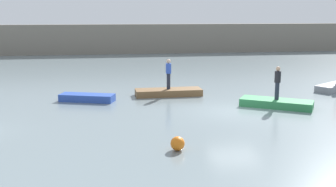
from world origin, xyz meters
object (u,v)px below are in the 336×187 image
rowboat_blue (87,98)px  rowboat_green (276,103)px  mooring_buoy (178,144)px  rowboat_brown (169,92)px  person_blue_shirt (169,72)px  person_dark_shirt (277,81)px

rowboat_blue → rowboat_green: size_ratio=0.83×
rowboat_green → mooring_buoy: 8.67m
rowboat_brown → person_blue_shirt: (-0.00, 0.00, 1.21)m
rowboat_blue → person_blue_shirt: bearing=28.9°
rowboat_brown → person_blue_shirt: person_blue_shirt is taller
rowboat_blue → person_dark_shirt: (9.87, -2.96, 1.17)m
person_dark_shirt → rowboat_brown: bearing=143.3°
rowboat_green → person_dark_shirt: size_ratio=2.11×
rowboat_brown → person_blue_shirt: 1.21m
rowboat_green → rowboat_blue: bearing=-164.8°
rowboat_green → mooring_buoy: bearing=-104.7°
person_blue_shirt → rowboat_brown: bearing=0.0°
mooring_buoy → person_dark_shirt: bearing=43.3°
person_blue_shirt → person_dark_shirt: person_blue_shirt is taller
rowboat_green → mooring_buoy: size_ratio=7.08×
rowboat_blue → person_dark_shirt: person_dark_shirt is taller
rowboat_brown → mooring_buoy: size_ratio=7.59×
rowboat_blue → mooring_buoy: mooring_buoy is taller
rowboat_brown → rowboat_green: (5.14, -3.83, 0.01)m
person_blue_shirt → mooring_buoy: 9.91m
rowboat_blue → mooring_buoy: size_ratio=5.86×
rowboat_blue → rowboat_brown: size_ratio=0.77×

